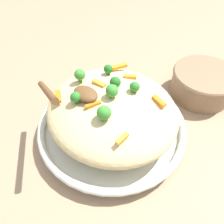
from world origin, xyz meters
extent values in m
plane|color=#9E7F60|center=(0.00, 0.00, 0.00)|extent=(2.40, 2.40, 0.00)
cylinder|color=silver|center=(0.00, 0.00, 0.01)|extent=(0.31, 0.31, 0.02)
torus|color=silver|center=(0.00, 0.00, 0.03)|extent=(0.34, 0.34, 0.02)
torus|color=black|center=(0.00, 0.00, 0.03)|extent=(0.34, 0.34, 0.00)
ellipsoid|color=#DBC689|center=(0.00, 0.00, 0.08)|extent=(0.29, 0.27, 0.08)
cube|color=orange|center=(-0.01, 0.08, 0.11)|extent=(0.03, 0.02, 0.01)
cube|color=orange|center=(0.08, -0.07, 0.11)|extent=(0.01, 0.03, 0.01)
cube|color=orange|center=(0.08, 0.06, 0.11)|extent=(0.03, 0.02, 0.01)
cube|color=orange|center=(-0.09, -0.07, 0.11)|extent=(0.03, 0.03, 0.01)
cube|color=orange|center=(-0.05, 0.01, 0.12)|extent=(0.03, 0.01, 0.01)
cube|color=orange|center=(-0.01, -0.04, 0.12)|extent=(0.02, 0.03, 0.01)
cube|color=orange|center=(-0.06, 0.09, 0.11)|extent=(0.03, 0.04, 0.01)
cube|color=orange|center=(-0.06, -0.03, 0.11)|extent=(0.02, 0.03, 0.01)
cylinder|color=#205B1C|center=(-0.06, 0.06, 0.11)|extent=(0.01, 0.01, 0.01)
sphere|color=#236B23|center=(-0.06, 0.06, 0.12)|extent=(0.02, 0.02, 0.02)
cylinder|color=#377928|center=(0.02, -0.05, 0.12)|extent=(0.01, 0.01, 0.01)
sphere|color=#3D8E33|center=(0.02, -0.05, 0.13)|extent=(0.03, 0.03, 0.03)
cylinder|color=#296820|center=(-0.05, -0.05, 0.11)|extent=(0.01, 0.01, 0.01)
sphere|color=#2D7A28|center=(-0.05, -0.05, 0.13)|extent=(0.02, 0.02, 0.02)
cylinder|color=#296820|center=(0.02, 0.04, 0.12)|extent=(0.01, 0.01, 0.01)
sphere|color=#2D7A28|center=(0.02, 0.04, 0.13)|extent=(0.02, 0.02, 0.02)
cylinder|color=#377928|center=(0.00, 0.00, 0.12)|extent=(0.01, 0.01, 0.01)
sphere|color=#3D8E33|center=(0.00, 0.00, 0.13)|extent=(0.03, 0.03, 0.03)
cylinder|color=#205B1C|center=(-0.02, 0.03, 0.12)|extent=(0.01, 0.01, 0.01)
sphere|color=#236B23|center=(-0.02, 0.03, 0.13)|extent=(0.02, 0.02, 0.02)
cylinder|color=#377928|center=(-0.09, 0.00, 0.11)|extent=(0.01, 0.01, 0.01)
sphere|color=#3D8E33|center=(-0.09, 0.00, 0.13)|extent=(0.02, 0.02, 0.02)
ellipsoid|color=brown|center=(-0.04, -0.03, 0.12)|extent=(0.06, 0.04, 0.02)
cylinder|color=brown|center=(-0.07, -0.10, 0.16)|extent=(0.14, 0.07, 0.09)
cylinder|color=#8C6B4C|center=(0.10, 0.26, 0.04)|extent=(0.16, 0.16, 0.07)
torus|color=#8C6B4C|center=(0.10, 0.26, 0.07)|extent=(0.17, 0.17, 0.01)
camera|label=1|loc=(0.21, -0.25, 0.43)|focal=35.88mm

